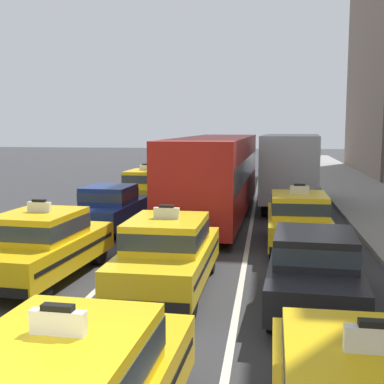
{
  "coord_description": "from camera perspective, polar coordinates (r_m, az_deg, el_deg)",
  "views": [
    {
      "loc": [
        2.16,
        -2.9,
        3.68
      ],
      "look_at": [
        -0.51,
        15.26,
        1.3
      ],
      "focal_mm": 48.26,
      "sensor_mm": 36.0,
      "label": 1
    }
  ],
  "objects": [
    {
      "name": "lane_stripe_left_center",
      "position": [
        23.49,
        -0.96,
        -1.61
      ],
      "size": [
        0.14,
        80.0,
        0.01
      ],
      "primitive_type": "cube",
      "color": "silver",
      "rests_on": "ground"
    },
    {
      "name": "lane_stripe_center_right",
      "position": [
        23.19,
        6.87,
        -1.78
      ],
      "size": [
        0.14,
        80.0,
        0.01
      ],
      "primitive_type": "cube",
      "color": "silver",
      "rests_on": "ground"
    },
    {
      "name": "taxi_left_second",
      "position": [
        12.82,
        -16.16,
        -5.52
      ],
      "size": [
        2.11,
        4.67,
        1.96
      ],
      "color": "black",
      "rests_on": "ground"
    },
    {
      "name": "sedan_left_third",
      "position": [
        18.37,
        -9.06,
        -1.57
      ],
      "size": [
        1.95,
        4.38,
        1.58
      ],
      "color": "black",
      "rests_on": "ground"
    },
    {
      "name": "taxi_left_fourth",
      "position": [
        23.57,
        -5.03,
        0.53
      ],
      "size": [
        1.99,
        4.63,
        1.96
      ],
      "color": "black",
      "rests_on": "ground"
    },
    {
      "name": "sedan_left_fifth",
      "position": [
        28.91,
        -2.53,
        1.76
      ],
      "size": [
        2.0,
        4.39,
        1.58
      ],
      "color": "black",
      "rests_on": "ground"
    },
    {
      "name": "taxi_center_second",
      "position": [
        11.53,
        -2.7,
        -6.68
      ],
      "size": [
        1.87,
        4.58,
        1.96
      ],
      "color": "black",
      "rests_on": "ground"
    },
    {
      "name": "bus_center_third",
      "position": [
        20.23,
        2.59,
        2.11
      ],
      "size": [
        2.85,
        11.27,
        3.22
      ],
      "color": "black",
      "rests_on": "ground"
    },
    {
      "name": "sedan_right_second",
      "position": [
        10.74,
        13.34,
        -8.09
      ],
      "size": [
        2.02,
        4.4,
        1.58
      ],
      "color": "black",
      "rests_on": "ground"
    },
    {
      "name": "taxi_right_third",
      "position": [
        15.82,
        11.68,
        -2.96
      ],
      "size": [
        1.84,
        4.57,
        1.96
      ],
      "color": "black",
      "rests_on": "ground"
    },
    {
      "name": "box_truck_right_fourth",
      "position": [
        23.24,
        10.85,
        2.57
      ],
      "size": [
        2.65,
        7.09,
        3.27
      ],
      "color": "black",
      "rests_on": "ground"
    }
  ]
}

